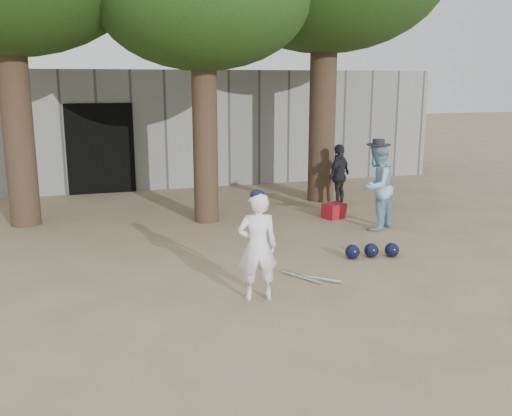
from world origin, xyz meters
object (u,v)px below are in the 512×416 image
object	(u,v)px
spectator_blue	(377,187)
spectator_dark	(339,175)
red_bag	(334,211)
boy_player	(258,247)

from	to	relation	value
spectator_blue	spectator_dark	size ratio (longest dim) A/B	1.17
spectator_dark	red_bag	xyz separation A→B (m)	(-0.58, -0.99, -0.54)
boy_player	spectator_blue	distance (m)	4.15
spectator_blue	red_bag	size ratio (longest dim) A/B	3.86
boy_player	spectator_dark	size ratio (longest dim) A/B	1.00
boy_player	spectator_blue	bearing A→B (deg)	-131.21
spectator_blue	spectator_dark	xyz separation A→B (m)	(0.22, 2.02, -0.12)
red_bag	boy_player	bearing A→B (deg)	-127.55
red_bag	spectator_blue	bearing A→B (deg)	-70.87
boy_player	spectator_blue	world-z (taller)	spectator_blue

